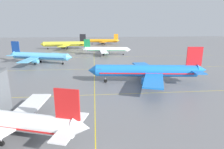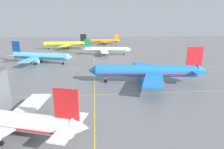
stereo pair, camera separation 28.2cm
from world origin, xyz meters
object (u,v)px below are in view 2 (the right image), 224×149
object	(u,v)px
airliner_second_row	(147,71)
airliner_distant_taxiway	(104,41)
airliner_third_row	(40,56)
airliner_far_right_stand	(65,44)
airliner_front_gate	(2,120)
airliner_far_left_stand	(106,50)

from	to	relation	value
airliner_second_row	airliner_distant_taxiway	xyz separation A→B (m)	(-8.41, 137.50, -0.78)
airliner_third_row	airliner_far_right_stand	distance (m)	61.28
airliner_third_row	airliner_distant_taxiway	distance (m)	105.50
airliner_front_gate	airliner_distant_taxiway	size ratio (longest dim) A/B	0.96
airliner_second_row	airliner_third_row	distance (m)	61.86
airliner_second_row	airliner_distant_taxiway	size ratio (longest dim) A/B	1.21
airliner_second_row	airliner_far_left_stand	distance (m)	67.05
airliner_second_row	airliner_front_gate	bearing A→B (deg)	-139.18
airliner_far_left_stand	airliner_front_gate	bearing A→B (deg)	-104.33
airliner_second_row	airliner_far_right_stand	bearing A→B (deg)	113.22
airliner_far_right_stand	airliner_distant_taxiway	size ratio (longest dim) A/B	1.16
airliner_third_row	airliner_distant_taxiway	world-z (taller)	airliner_third_row
airliner_second_row	airliner_far_left_stand	xyz separation A→B (m)	(-10.57, 66.21, -0.83)
airliner_far_right_stand	airliner_front_gate	bearing A→B (deg)	-86.55
airliner_front_gate	airliner_far_left_stand	xyz separation A→B (m)	(24.70, 96.67, 0.02)
airliner_second_row	airliner_far_left_stand	size ratio (longest dim) A/B	1.23
airliner_far_left_stand	airliner_distant_taxiway	world-z (taller)	airliner_distant_taxiway
airliner_front_gate	airliner_second_row	xyz separation A→B (m)	(35.27, 30.46, 0.85)
airliner_front_gate	airliner_far_left_stand	size ratio (longest dim) A/B	0.97
airliner_front_gate	airliner_far_left_stand	world-z (taller)	airliner_far_left_stand
airliner_third_row	airliner_distant_taxiway	xyz separation A→B (m)	(39.17, 97.96, -0.29)
airliner_front_gate	airliner_second_row	world-z (taller)	airliner_second_row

